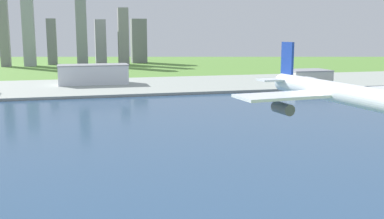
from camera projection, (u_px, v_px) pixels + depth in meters
The scene contains 7 objects.
ground_plane at pixel (139, 125), 281.37m from camera, with size 2400.00×2400.00×0.00m, color #588A38.
water_bay at pixel (156, 149), 224.09m from camera, with size 840.00×360.00×0.15m, color #2D4C70.
industrial_pier at pixel (113, 86), 462.50m from camera, with size 840.00×140.00×2.50m, color #9BA39B.
airplane_landing at pixel (333, 92), 79.72m from camera, with size 34.68×36.79×11.76m.
warehouse_main at pixel (93, 74), 471.74m from camera, with size 71.14×29.18×20.16m.
warehouse_annex at pixel (307, 76), 480.97m from camera, with size 43.59×32.18×13.97m.
distant_skyline at pixel (82, 35), 767.48m from camera, with size 238.67×62.10×131.92m.
Camera 1 is at (-36.71, 24.91, 57.45)m, focal length 42.72 mm.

